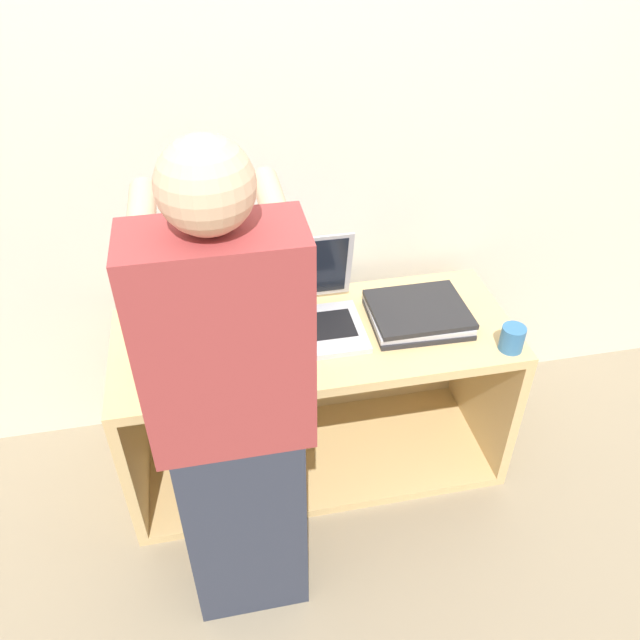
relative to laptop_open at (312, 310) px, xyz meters
The scene contains 8 objects.
ground_plane 0.77m from the laptop_open, 90.00° to the right, with size 12.00×12.00×0.00m, color gray.
wall_back 0.60m from the laptop_open, 90.00° to the left, with size 8.00×0.05×2.40m.
cart 0.38m from the laptop_open, 90.00° to the left, with size 1.37×0.55×0.64m.
laptop_open is the anchor object (origin of this frame).
laptop_stack_left 0.36m from the laptop_open, behind, with size 0.36×0.30×0.13m.
laptop_stack_right 0.37m from the laptop_open, ahead, with size 0.34×0.30×0.05m.
person 0.62m from the laptop_open, 119.89° to the right, with size 0.40×0.52×1.54m.
mug 0.67m from the laptop_open, 23.08° to the right, with size 0.08×0.08×0.09m.
Camera 1 is at (-0.31, -1.35, 1.96)m, focal length 35.00 mm.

